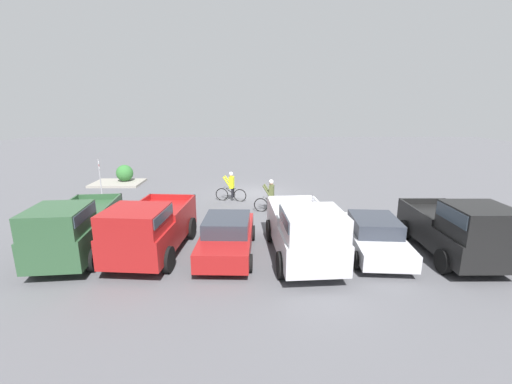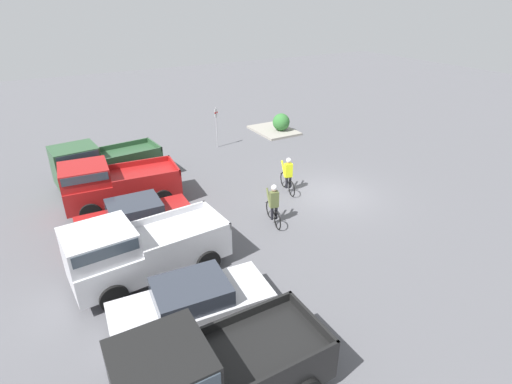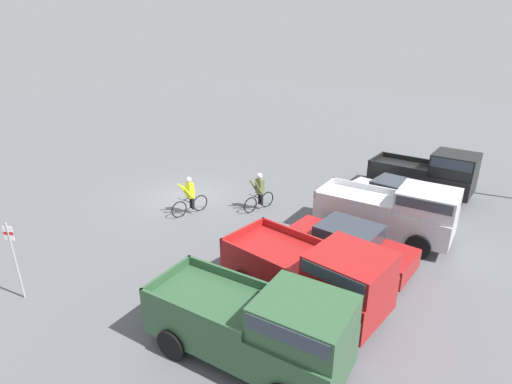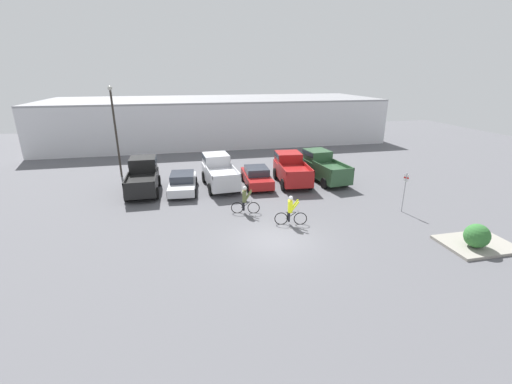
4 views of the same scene
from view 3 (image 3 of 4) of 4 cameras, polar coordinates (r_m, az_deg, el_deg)
ground_plane at (r=20.27m, az=-9.91°, el=-0.58°), size 80.00×80.00×0.00m
pickup_truck_0 at (r=21.51m, az=23.82°, el=2.54°), size 2.26×4.83×2.32m
sedan_0 at (r=19.27m, az=19.50°, el=-0.53°), size 2.27×4.75×1.39m
pickup_truck_1 at (r=16.42m, az=19.23°, el=-2.55°), size 2.54×5.29×2.25m
sedan_1 at (r=14.38m, az=13.00°, el=-7.38°), size 2.12×4.49×1.47m
pickup_truck_2 at (r=11.87m, az=8.34°, el=-11.38°), size 2.61×5.07×2.20m
pickup_truck_3 at (r=9.97m, az=0.52°, el=-18.46°), size 2.51×5.21×2.25m
cyclist_0 at (r=17.98m, az=-9.46°, el=-0.51°), size 1.84×0.55×1.77m
cyclist_1 at (r=18.16m, az=0.47°, el=0.10°), size 1.75×0.54×1.79m
fire_lane_sign at (r=13.88m, az=-31.31°, el=-7.60°), size 0.17×0.27×2.55m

